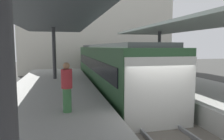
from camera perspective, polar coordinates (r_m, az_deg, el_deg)
name	(u,v)px	position (r m, az deg, el deg)	size (l,w,h in m)	color
ground_plane	(157,133)	(8.14, 12.14, -16.48)	(80.00, 80.00, 0.00)	#383835
platform_left	(48,130)	(7.26, -17.06, -15.27)	(4.40, 28.00, 1.00)	#9E9E99
track_ballast	(157,130)	(8.10, 12.16, -15.83)	(3.20, 28.00, 0.20)	#59544C
rail_near_side	(138,128)	(7.77, 7.22, -15.37)	(0.08, 28.00, 0.14)	slate
rail_far_side	(175,124)	(8.36, 16.78, -14.00)	(0.08, 28.00, 0.14)	slate
commuter_train	(110,67)	(14.94, -0.66, 0.95)	(2.78, 16.06, 3.10)	#2D5633
canopy_left	(47,11)	(8.25, -17.38, 15.07)	(4.18, 21.00, 3.56)	#333335
canopy_right	(223,21)	(10.87, 28.09, 11.78)	(4.18, 21.00, 3.43)	#333335
passenger_near_bench	(174,66)	(13.83, 16.48, 0.94)	(0.36, 0.36, 1.72)	#232328
passenger_mid_platform	(67,87)	(6.97, -12.21, -4.45)	(0.36, 0.36, 1.64)	#386B3D
station_building_backdrop	(96,28)	(27.19, -4.34, 11.34)	(18.00, 6.00, 11.00)	beige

